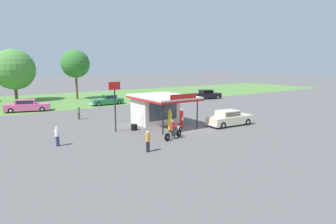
% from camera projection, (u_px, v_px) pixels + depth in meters
% --- Properties ---
extents(ground_plane, '(300.00, 300.00, 0.00)m').
position_uv_depth(ground_plane, '(186.00, 130.00, 26.08)').
color(ground_plane, '#5B5959').
extents(grass_verge_strip, '(120.00, 24.00, 0.01)m').
position_uv_depth(grass_verge_strip, '(85.00, 98.00, 50.46)').
color(grass_verge_strip, '#56843D').
rests_on(grass_verge_strip, ground).
extents(service_station_kiosk, '(4.84, 6.72, 3.50)m').
position_uv_depth(service_station_kiosk, '(157.00, 107.00, 28.48)').
color(service_station_kiosk, silver).
rests_on(service_station_kiosk, ground).
extents(gas_pump_nearside, '(0.44, 0.44, 2.02)m').
position_uv_depth(gas_pump_nearside, '(170.00, 121.00, 25.54)').
color(gas_pump_nearside, slate).
rests_on(gas_pump_nearside, ground).
extents(gas_pump_offside, '(0.44, 0.44, 2.00)m').
position_uv_depth(gas_pump_offside, '(181.00, 119.00, 26.30)').
color(gas_pump_offside, slate).
rests_on(gas_pump_offside, ground).
extents(motorcycle_with_rider, '(2.23, 0.98, 1.58)m').
position_uv_depth(motorcycle_with_rider, '(173.00, 131.00, 22.71)').
color(motorcycle_with_rider, black).
rests_on(motorcycle_with_rider, ground).
extents(featured_classic_sedan, '(5.14, 2.13, 1.55)m').
position_uv_depth(featured_classic_sedan, '(230.00, 118.00, 27.80)').
color(featured_classic_sedan, beige).
rests_on(featured_classic_sedan, ground).
extents(parked_car_back_row_centre_left, '(5.11, 2.33, 1.49)m').
position_uv_depth(parked_car_back_row_centre_left, '(164.00, 97.00, 46.12)').
color(parked_car_back_row_centre_left, '#E55993').
rests_on(parked_car_back_row_centre_left, ground).
extents(parked_car_back_row_centre, '(5.12, 1.96, 1.52)m').
position_uv_depth(parked_car_back_row_centre, '(107.00, 100.00, 42.46)').
color(parked_car_back_row_centre, '#2D844C').
rests_on(parked_car_back_row_centre, ground).
extents(parked_car_second_row_spare, '(5.53, 2.95, 1.64)m').
position_uv_depth(parked_car_second_row_spare, '(207.00, 95.00, 49.74)').
color(parked_car_second_row_spare, black).
rests_on(parked_car_second_row_spare, ground).
extents(parked_car_back_row_far_right, '(5.83, 3.23, 1.59)m').
position_uv_depth(parked_car_back_row_far_right, '(27.00, 106.00, 36.24)').
color(parked_car_back_row_far_right, '#E55993').
rests_on(parked_car_back_row_far_right, ground).
extents(bystander_chatting_near_pumps, '(0.34, 0.34, 1.52)m').
position_uv_depth(bystander_chatting_near_pumps, '(57.00, 136.00, 20.65)').
color(bystander_chatting_near_pumps, '#2D3351').
rests_on(bystander_chatting_near_pumps, ground).
extents(bystander_strolling_foreground, '(0.34, 0.34, 1.53)m').
position_uv_depth(bystander_strolling_foreground, '(148.00, 141.00, 19.27)').
color(bystander_strolling_foreground, black).
rests_on(bystander_strolling_foreground, ground).
extents(bystander_leaning_by_kiosk, '(0.34, 0.34, 1.53)m').
position_uv_depth(bystander_leaning_by_kiosk, '(79.00, 113.00, 30.77)').
color(bystander_leaning_by_kiosk, brown).
rests_on(bystander_leaning_by_kiosk, ground).
extents(tree_oak_distant_spare, '(6.75, 6.75, 8.72)m').
position_uv_depth(tree_oak_distant_spare, '(14.00, 71.00, 45.65)').
color(tree_oak_distant_spare, brown).
rests_on(tree_oak_distant_spare, ground).
extents(tree_oak_right, '(4.95, 4.95, 8.76)m').
position_uv_depth(tree_oak_right, '(75.00, 64.00, 48.32)').
color(tree_oak_right, brown).
rests_on(tree_oak_right, ground).
extents(roadside_pole_sign, '(1.10, 0.12, 4.56)m').
position_uv_depth(roadside_pole_sign, '(115.00, 98.00, 24.80)').
color(roadside_pole_sign, black).
rests_on(roadside_pole_sign, ground).
extents(spare_tire_stack, '(0.60, 0.60, 0.54)m').
position_uv_depth(spare_tire_stack, '(134.00, 127.00, 25.86)').
color(spare_tire_stack, black).
rests_on(spare_tire_stack, ground).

